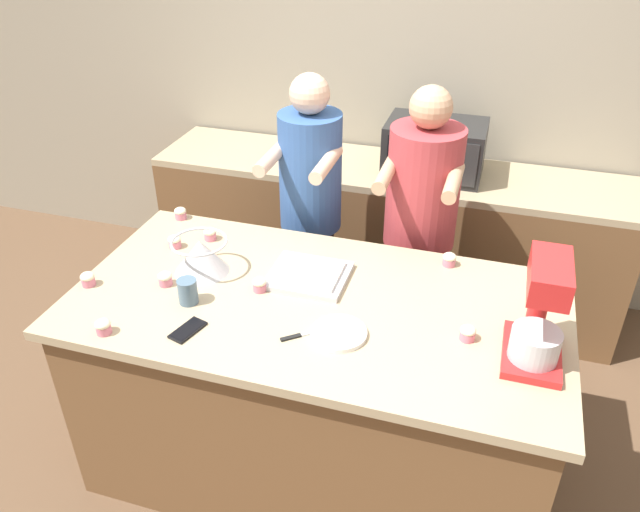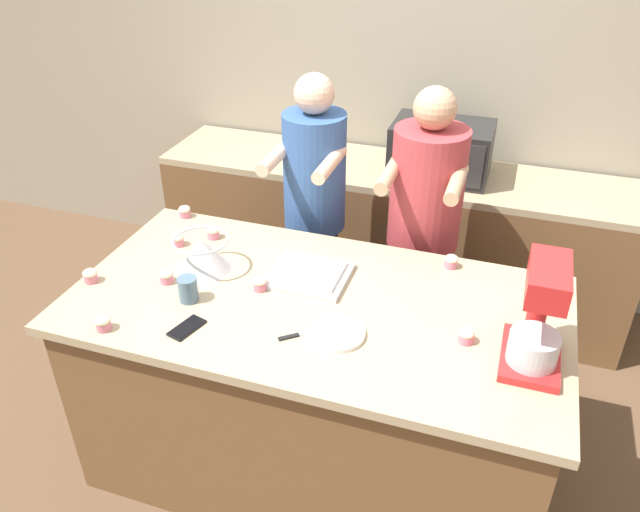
% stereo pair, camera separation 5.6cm
% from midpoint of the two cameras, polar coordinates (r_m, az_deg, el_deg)
% --- Properties ---
extents(ground_plane, '(16.00, 16.00, 0.00)m').
position_cam_midpoint_polar(ground_plane, '(3.14, -0.82, -18.05)').
color(ground_plane, brown).
extents(back_wall, '(10.00, 0.06, 2.70)m').
position_cam_midpoint_polar(back_wall, '(3.89, 7.33, 15.91)').
color(back_wall, gray).
rests_on(back_wall, ground_plane).
extents(island_counter, '(1.98, 1.02, 0.94)m').
position_cam_midpoint_polar(island_counter, '(2.80, -0.90, -11.85)').
color(island_counter, brown).
rests_on(island_counter, ground_plane).
extents(back_counter, '(2.80, 0.60, 0.91)m').
position_cam_midpoint_polar(back_counter, '(3.92, 5.49, 1.92)').
color(back_counter, brown).
rests_on(back_counter, ground_plane).
extents(person_left, '(0.33, 0.50, 1.62)m').
position_cam_midpoint_polar(person_left, '(3.23, -1.37, 3.25)').
color(person_left, '#232328').
rests_on(person_left, ground_plane).
extents(person_right, '(0.36, 0.51, 1.61)m').
position_cam_midpoint_polar(person_right, '(3.13, 8.46, 1.55)').
color(person_right, '#33384C').
rests_on(person_right, ground_plane).
extents(stand_mixer, '(0.20, 0.30, 0.40)m').
position_cam_midpoint_polar(stand_mixer, '(2.24, 18.78, -5.30)').
color(stand_mixer, red).
rests_on(stand_mixer, island_counter).
extents(mixing_bowl, '(0.24, 0.24, 0.15)m').
position_cam_midpoint_polar(mixing_bowl, '(2.69, -11.45, 0.08)').
color(mixing_bowl, '#BCBCC1').
rests_on(mixing_bowl, island_counter).
extents(baking_tray, '(0.33, 0.29, 0.04)m').
position_cam_midpoint_polar(baking_tray, '(2.62, -1.66, -1.70)').
color(baking_tray, '#BCBCC1').
rests_on(baking_tray, island_counter).
extents(microwave_oven, '(0.55, 0.38, 0.30)m').
position_cam_midpoint_polar(microwave_oven, '(3.62, 10.00, 9.65)').
color(microwave_oven, black).
rests_on(microwave_oven, back_counter).
extents(cell_phone, '(0.11, 0.16, 0.01)m').
position_cam_midpoint_polar(cell_phone, '(2.40, -12.65, -6.62)').
color(cell_phone, black).
rests_on(cell_phone, island_counter).
extents(drinking_glass, '(0.08, 0.08, 0.10)m').
position_cam_midpoint_polar(drinking_glass, '(2.52, -12.63, -3.17)').
color(drinking_glass, slate).
rests_on(drinking_glass, island_counter).
extents(small_plate, '(0.21, 0.21, 0.02)m').
position_cam_midpoint_polar(small_plate, '(2.32, 1.04, -7.08)').
color(small_plate, white).
rests_on(small_plate, island_counter).
extents(knife, '(0.18, 0.15, 0.01)m').
position_cam_midpoint_polar(knife, '(2.33, -2.09, -7.15)').
color(knife, '#BCBCC1').
rests_on(knife, island_counter).
extents(cupcake_0, '(0.06, 0.06, 0.06)m').
position_cam_midpoint_polar(cupcake_0, '(2.66, -14.57, -2.01)').
color(cupcake_0, '#D17084').
rests_on(cupcake_0, island_counter).
extents(cupcake_1, '(0.06, 0.06, 0.06)m').
position_cam_midpoint_polar(cupcake_1, '(2.94, -10.57, 2.01)').
color(cupcake_1, '#D17084').
rests_on(cupcake_1, island_counter).
extents(cupcake_2, '(0.06, 0.06, 0.06)m').
position_cam_midpoint_polar(cupcake_2, '(2.91, -13.70, 1.30)').
color(cupcake_2, '#D17084').
rests_on(cupcake_2, island_counter).
extents(cupcake_3, '(0.06, 0.06, 0.06)m').
position_cam_midpoint_polar(cupcake_3, '(2.34, 12.69, -6.87)').
color(cupcake_3, '#D17084').
rests_on(cupcake_3, island_counter).
extents(cupcake_4, '(0.06, 0.06, 0.06)m').
position_cam_midpoint_polar(cupcake_4, '(2.46, -19.84, -6.08)').
color(cupcake_4, '#D17084').
rests_on(cupcake_4, island_counter).
extents(cupcake_5, '(0.06, 0.06, 0.06)m').
position_cam_midpoint_polar(cupcake_5, '(2.56, -6.16, -2.57)').
color(cupcake_5, '#D17084').
rests_on(cupcake_5, island_counter).
extents(cupcake_6, '(0.06, 0.06, 0.06)m').
position_cam_midpoint_polar(cupcake_6, '(2.75, -21.01, -1.97)').
color(cupcake_6, '#D17084').
rests_on(cupcake_6, island_counter).
extents(cupcake_7, '(0.06, 0.06, 0.06)m').
position_cam_midpoint_polar(cupcake_7, '(2.75, 11.17, -0.30)').
color(cupcake_7, '#D17084').
rests_on(cupcake_7, island_counter).
extents(cupcake_8, '(0.06, 0.06, 0.06)m').
position_cam_midpoint_polar(cupcake_8, '(3.15, -13.14, 3.84)').
color(cupcake_8, '#D17084').
rests_on(cupcake_8, island_counter).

